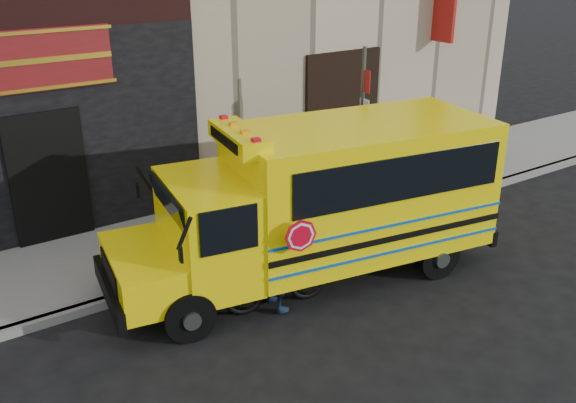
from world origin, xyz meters
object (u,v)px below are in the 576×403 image
Objects in this scene: sign_pole at (362,126)px; school_bus at (326,197)px; cyclist at (276,254)px; bicycle at (277,277)px.

school_bus is at bearing -141.89° from sign_pole.
sign_pole is 4.42m from cyclist.
sign_pole is 1.95× the size of bicycle.
bicycle is 0.93× the size of cyclist.
school_bus is 2.92m from sign_pole.
school_bus is 1.70m from bicycle.
sign_pole is at bearing -54.22° from cyclist.
sign_pole reaches higher than bicycle.
bicycle is at bearing -147.93° from sign_pole.
school_bus is at bearing -61.43° from bicycle.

